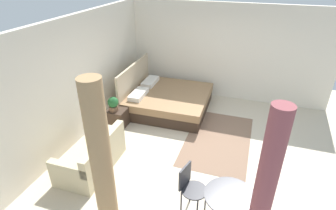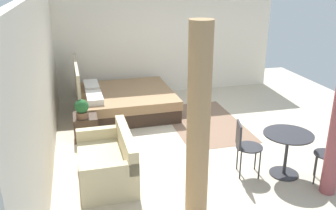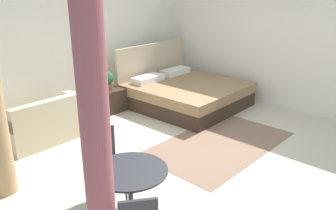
{
  "view_description": "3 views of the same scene",
  "coord_description": "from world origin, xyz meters",
  "px_view_note": "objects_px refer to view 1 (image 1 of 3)",
  "views": [
    {
      "loc": [
        -4.82,
        -0.79,
        3.64
      ],
      "look_at": [
        0.41,
        0.97,
        0.68
      ],
      "focal_mm": 28.89,
      "sensor_mm": 36.0,
      "label": 1
    },
    {
      "loc": [
        -6.35,
        2.26,
        3.0
      ],
      "look_at": [
        -0.19,
        0.7,
        0.68
      ],
      "focal_mm": 39.17,
      "sensor_mm": 36.0,
      "label": 2
    },
    {
      "loc": [
        -3.79,
        -3.0,
        2.39
      ],
      "look_at": [
        -0.08,
        0.43,
        0.61
      ],
      "focal_mm": 36.56,
      "sensor_mm": 36.0,
      "label": 3
    }
  ],
  "objects_px": {
    "nightstand": "(118,117)",
    "cafe_chair_near_couch": "(190,185)",
    "potted_plant": "(113,104)",
    "balcony_table": "(229,205)",
    "bed": "(167,99)",
    "couch": "(93,157)"
  },
  "relations": [
    {
      "from": "nightstand",
      "to": "cafe_chair_near_couch",
      "type": "height_order",
      "value": "cafe_chair_near_couch"
    },
    {
      "from": "nightstand",
      "to": "cafe_chair_near_couch",
      "type": "relative_size",
      "value": 0.61
    },
    {
      "from": "potted_plant",
      "to": "balcony_table",
      "type": "height_order",
      "value": "potted_plant"
    },
    {
      "from": "bed",
      "to": "couch",
      "type": "xyz_separation_m",
      "value": [
        -2.77,
        0.58,
        -0.01
      ]
    },
    {
      "from": "bed",
      "to": "balcony_table",
      "type": "height_order",
      "value": "bed"
    },
    {
      "from": "bed",
      "to": "nightstand",
      "type": "distance_m",
      "value": 1.47
    },
    {
      "from": "bed",
      "to": "cafe_chair_near_couch",
      "type": "relative_size",
      "value": 2.47
    },
    {
      "from": "nightstand",
      "to": "couch",
      "type": "bearing_deg",
      "value": -170.12
    },
    {
      "from": "potted_plant",
      "to": "balcony_table",
      "type": "xyz_separation_m",
      "value": [
        -2.04,
        -3.0,
        -0.15
      ]
    },
    {
      "from": "balcony_table",
      "to": "bed",
      "type": "bearing_deg",
      "value": 32.17
    },
    {
      "from": "nightstand",
      "to": "balcony_table",
      "type": "bearing_deg",
      "value": -125.95
    },
    {
      "from": "couch",
      "to": "nightstand",
      "type": "distance_m",
      "value": 1.61
    },
    {
      "from": "balcony_table",
      "to": "cafe_chair_near_couch",
      "type": "height_order",
      "value": "cafe_chair_near_couch"
    },
    {
      "from": "couch",
      "to": "cafe_chair_near_couch",
      "type": "height_order",
      "value": "cafe_chair_near_couch"
    },
    {
      "from": "couch",
      "to": "cafe_chair_near_couch",
      "type": "distance_m",
      "value": 2.1
    },
    {
      "from": "bed",
      "to": "couch",
      "type": "relative_size",
      "value": 1.5
    },
    {
      "from": "nightstand",
      "to": "bed",
      "type": "bearing_deg",
      "value": -35.76
    },
    {
      "from": "bed",
      "to": "cafe_chair_near_couch",
      "type": "bearing_deg",
      "value": -155.15
    },
    {
      "from": "potted_plant",
      "to": "cafe_chair_near_couch",
      "type": "xyz_separation_m",
      "value": [
        -1.87,
        -2.37,
        -0.11
      ]
    },
    {
      "from": "balcony_table",
      "to": "potted_plant",
      "type": "bearing_deg",
      "value": 55.75
    },
    {
      "from": "bed",
      "to": "balcony_table",
      "type": "bearing_deg",
      "value": -147.83
    },
    {
      "from": "nightstand",
      "to": "balcony_table",
      "type": "distance_m",
      "value": 3.66
    }
  ]
}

